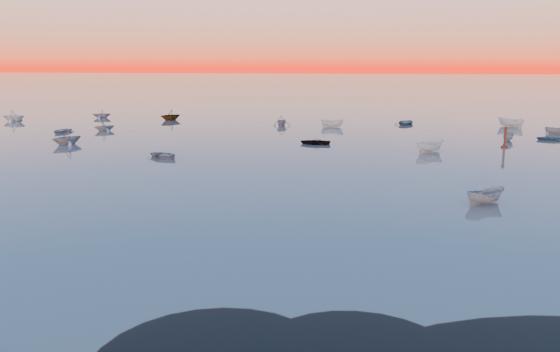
# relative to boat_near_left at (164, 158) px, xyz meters

# --- Properties ---
(ground) EXTENTS (600.00, 600.00, 0.00)m
(ground) POSITION_rel_boat_near_left_xyz_m (18.36, 59.63, 0.00)
(ground) COLOR #615650
(ground) RESTS_ON ground
(moored_fleet) EXTENTS (124.00, 58.00, 1.20)m
(moored_fleet) POSITION_rel_boat_near_left_xyz_m (18.36, 12.63, 0.00)
(moored_fleet) COLOR silver
(moored_fleet) RESTS_ON ground
(boat_near_left) EXTENTS (3.70, 4.26, 1.01)m
(boat_near_left) POSITION_rel_boat_near_left_xyz_m (0.00, 0.00, 0.00)
(boat_near_left) COLOR slate
(boat_near_left) RESTS_ON ground
(boat_near_center) EXTENTS (3.13, 3.83, 1.23)m
(boat_near_center) POSITION_rel_boat_near_left_xyz_m (31.70, -16.19, 0.00)
(boat_near_center) COLOR slate
(boat_near_center) RESTS_ON ground
(channel_marker) EXTENTS (0.82, 0.82, 2.93)m
(channel_marker) POSITION_rel_boat_near_left_xyz_m (40.58, 12.73, 1.16)
(channel_marker) COLOR #4C1810
(channel_marker) RESTS_ON ground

